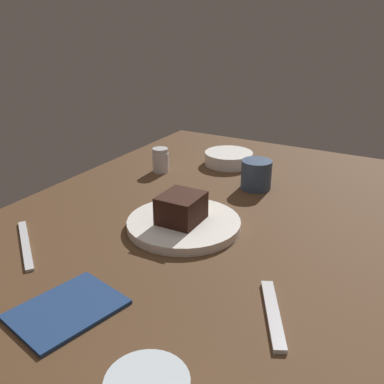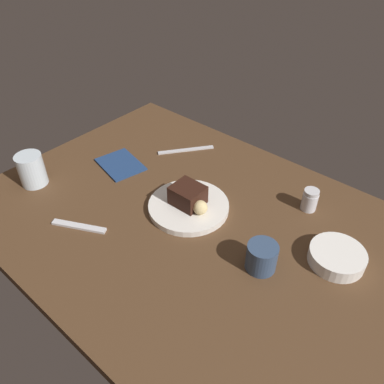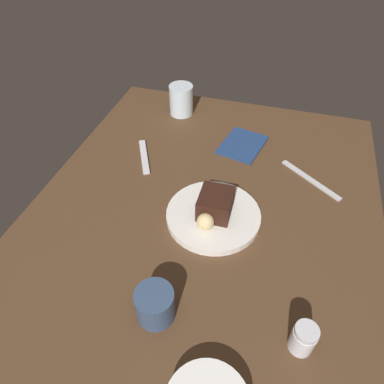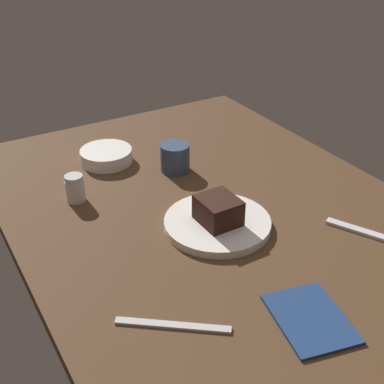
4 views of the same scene
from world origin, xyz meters
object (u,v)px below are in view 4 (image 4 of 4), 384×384
bread_roll (208,200)px  dessert_spoon (362,231)px  folded_napkin (310,319)px  side_bowl (106,156)px  chocolate_cake_slice (218,210)px  salt_shaker (75,188)px  coffee_cup (175,157)px  butter_knife (173,325)px  dessert_plate (217,223)px

bread_roll → dessert_spoon: 32.48cm
folded_napkin → side_bowl: bearing=-174.2°
folded_napkin → chocolate_cake_slice: bearing=177.6°
salt_shaker → dessert_spoon: bearing=47.8°
salt_shaker → dessert_spoon: salt_shaker is taller
folded_napkin → salt_shaker: bearing=-159.9°
coffee_cup → folded_napkin: size_ratio=0.49×
dessert_spoon → folded_napkin: size_ratio=1.01×
butter_knife → bread_roll: bearing=85.4°
dessert_spoon → butter_knife: 46.25cm
side_bowl → folded_napkin: size_ratio=0.90×
bread_roll → folded_napkin: 35.68cm
bread_roll → coffee_cup: 21.80cm
salt_shaker → dessert_plate: bearing=41.1°
chocolate_cake_slice → side_bowl: (-39.77, -8.36, -2.72)cm
salt_shaker → butter_knife: size_ratio=0.34×
salt_shaker → butter_knife: bearing=0.2°
salt_shaker → folded_napkin: size_ratio=0.43×
dessert_spoon → side_bowl: bearing=3.6°
folded_napkin → dessert_plate: bearing=177.2°
salt_shaker → side_bowl: size_ratio=0.48×
chocolate_cake_slice → side_bowl: bearing=-168.1°
salt_shaker → side_bowl: 19.46cm
side_bowl → butter_knife: bearing=-12.4°
dessert_plate → dessert_spoon: bearing=55.3°
side_bowl → salt_shaker: bearing=-42.9°
chocolate_cake_slice → butter_knife: (19.73, -21.42, -4.21)cm
butter_knife → folded_napkin: size_ratio=1.28×
dessert_plate → coffee_cup: (-26.48, 4.54, 2.62)cm
chocolate_cake_slice → salt_shaker: chocolate_cake_slice is taller
dessert_plate → bread_roll: bread_roll is taller
side_bowl → coffee_cup: 18.43cm
butter_knife → folded_napkin: bearing=10.2°
dessert_plate → coffee_cup: size_ratio=3.08×
dessert_plate → butter_knife: size_ratio=1.18×
bread_roll → dessert_spoon: bearing=47.2°
salt_shaker → coffee_cup: bearing=93.1°
dessert_plate → chocolate_cake_slice: 3.64cm
dessert_plate → side_bowl: (-39.26, -8.61, 0.88)cm
chocolate_cake_slice → salt_shaker: (-25.55, -21.58, -1.33)cm
chocolate_cake_slice → butter_knife: bearing=-47.3°
dessert_plate → salt_shaker: bearing=-138.9°
side_bowl → coffee_cup: (12.79, 13.15, 1.74)cm
folded_napkin → bread_roll: bearing=176.3°
side_bowl → butter_knife: side_bowl is taller
coffee_cup → side_bowl: bearing=-134.2°
salt_shaker → coffee_cup: size_ratio=0.88×
salt_shaker → butter_knife: 45.38cm
coffee_cup → dessert_spoon: 47.87cm
folded_napkin → dessert_spoon: bearing=117.5°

